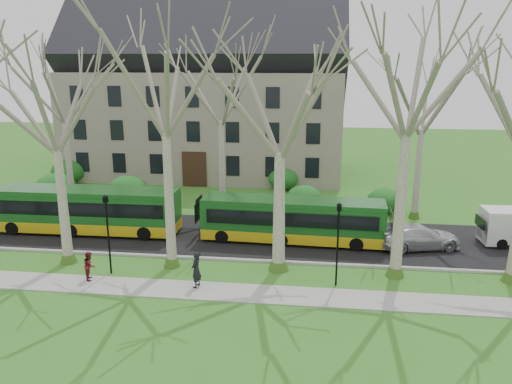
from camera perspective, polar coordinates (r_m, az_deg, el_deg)
ground at (r=27.59m, az=-3.68°, el=-9.04°), size 120.00×120.00×0.00m
sidewalk at (r=25.36m, az=-4.73°, el=-11.26°), size 70.00×2.00×0.06m
road at (r=32.60m, az=-1.91°, el=-5.08°), size 80.00×8.00×0.06m
curb at (r=28.91m, az=-3.13°, el=-7.71°), size 80.00×0.25×0.14m
building at (r=50.01m, az=-5.62°, el=11.35°), size 26.50×12.20×16.00m
tree_row_verge at (r=25.83m, az=-3.82°, el=5.56°), size 49.00×7.00×14.00m
tree_row_far at (r=36.63m, az=-2.74°, el=6.81°), size 33.00×7.00×12.00m
lamp_row at (r=25.71m, az=-4.18°, el=-4.70°), size 36.22×0.22×4.30m
hedges at (r=41.16m, az=-6.54°, el=0.55°), size 30.60×8.60×2.00m
bus_lead at (r=34.71m, az=-18.79°, el=-1.94°), size 12.17×2.65×3.04m
bus_follow at (r=31.32m, az=4.18°, el=-3.17°), size 11.38×2.83×2.82m
sedan at (r=31.87m, az=18.04°, el=-4.86°), size 5.41×3.26×1.47m
pedestrian_a at (r=25.47m, az=-6.86°, el=-8.79°), size 0.60×0.77×1.88m
pedestrian_b at (r=27.61m, az=-18.48°, el=-7.97°), size 0.78×0.88×1.51m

